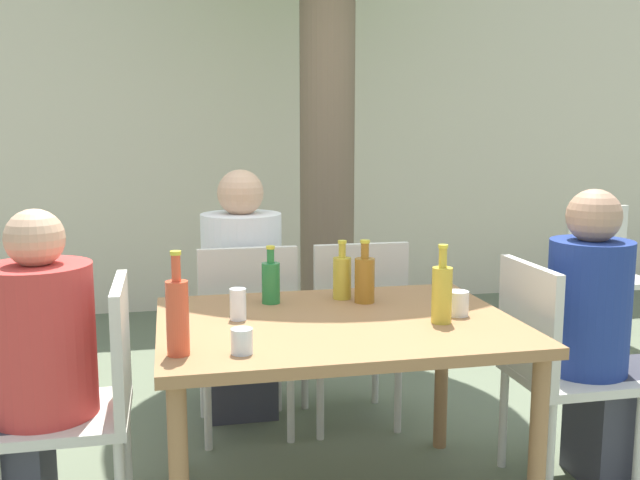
{
  "coord_description": "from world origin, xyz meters",
  "views": [
    {
      "loc": [
        -0.6,
        -2.47,
        1.45
      ],
      "look_at": [
        0.0,
        0.3,
        1.0
      ],
      "focal_mm": 40.0,
      "sensor_mm": 36.0,
      "label": 1
    }
  ],
  "objects_px": {
    "patio_chair_4": "(604,267)",
    "person_seated_0": "(17,400)",
    "patio_chair_2": "(246,328)",
    "amber_bottle_3": "(365,278)",
    "drinking_glass_1": "(242,341)",
    "oil_cruet_1": "(342,276)",
    "drinking_glass_0": "(238,304)",
    "oil_cruet_0": "(442,293)",
    "person_seated_1": "(606,354)",
    "soda_bottle_4": "(178,315)",
    "patio_chair_3": "(355,321)",
    "patio_chair_0": "(90,395)",
    "drinking_glass_2": "(458,303)",
    "dining_table_front": "(337,341)",
    "green_bottle_2": "(271,281)",
    "patio_chair_1": "(552,360)",
    "person_seated_2": "(241,307)"
  },
  "relations": [
    {
      "from": "patio_chair_4",
      "to": "person_seated_1",
      "type": "relative_size",
      "value": 0.76
    },
    {
      "from": "person_seated_2",
      "to": "soda_bottle_4",
      "type": "bearing_deg",
      "value": 75.7
    },
    {
      "from": "dining_table_front",
      "to": "patio_chair_3",
      "type": "distance_m",
      "value": 0.78
    },
    {
      "from": "green_bottle_2",
      "to": "amber_bottle_3",
      "type": "height_order",
      "value": "amber_bottle_3"
    },
    {
      "from": "patio_chair_4",
      "to": "drinking_glass_0",
      "type": "distance_m",
      "value": 3.05
    },
    {
      "from": "patio_chair_4",
      "to": "person_seated_0",
      "type": "distance_m",
      "value": 3.75
    },
    {
      "from": "patio_chair_1",
      "to": "person_seated_0",
      "type": "distance_m",
      "value": 2.0
    },
    {
      "from": "patio_chair_0",
      "to": "amber_bottle_3",
      "type": "bearing_deg",
      "value": 102.39
    },
    {
      "from": "patio_chair_3",
      "to": "green_bottle_2",
      "type": "bearing_deg",
      "value": 42.55
    },
    {
      "from": "patio_chair_0",
      "to": "patio_chair_4",
      "type": "height_order",
      "value": "same"
    },
    {
      "from": "patio_chair_3",
      "to": "oil_cruet_0",
      "type": "relative_size",
      "value": 3.24
    },
    {
      "from": "patio_chair_2",
      "to": "oil_cruet_0",
      "type": "xyz_separation_m",
      "value": [
        0.62,
        -0.84,
        0.33
      ]
    },
    {
      "from": "patio_chair_2",
      "to": "person_seated_1",
      "type": "bearing_deg",
      "value": 152.42
    },
    {
      "from": "patio_chair_4",
      "to": "person_seated_0",
      "type": "bearing_deg",
      "value": -153.49
    },
    {
      "from": "patio_chair_3",
      "to": "soda_bottle_4",
      "type": "xyz_separation_m",
      "value": [
        -0.84,
        -1.02,
        0.35
      ]
    },
    {
      "from": "person_seated_1",
      "to": "soda_bottle_4",
      "type": "xyz_separation_m",
      "value": [
        -1.7,
        -0.3,
        0.34
      ]
    },
    {
      "from": "person_seated_0",
      "to": "oil_cruet_1",
      "type": "xyz_separation_m",
      "value": [
        1.22,
        0.31,
        0.31
      ]
    },
    {
      "from": "patio_chair_2",
      "to": "patio_chair_4",
      "type": "bearing_deg",
      "value": -159.13
    },
    {
      "from": "patio_chair_1",
      "to": "drinking_glass_0",
      "type": "height_order",
      "value": "patio_chair_1"
    },
    {
      "from": "patio_chair_0",
      "to": "oil_cruet_0",
      "type": "xyz_separation_m",
      "value": [
        1.24,
        -0.12,
        0.33
      ]
    },
    {
      "from": "oil_cruet_1",
      "to": "drinking_glass_0",
      "type": "distance_m",
      "value": 0.51
    },
    {
      "from": "patio_chair_3",
      "to": "drinking_glass_1",
      "type": "relative_size",
      "value": 11.56
    },
    {
      "from": "patio_chair_2",
      "to": "patio_chair_4",
      "type": "distance_m",
      "value": 2.67
    },
    {
      "from": "dining_table_front",
      "to": "person_seated_2",
      "type": "bearing_deg",
      "value": 105.29
    },
    {
      "from": "patio_chair_1",
      "to": "patio_chair_3",
      "type": "relative_size",
      "value": 1.0
    },
    {
      "from": "green_bottle_2",
      "to": "soda_bottle_4",
      "type": "xyz_separation_m",
      "value": [
        -0.38,
        -0.59,
        0.04
      ]
    },
    {
      "from": "person_seated_0",
      "to": "person_seated_1",
      "type": "distance_m",
      "value": 2.24
    },
    {
      "from": "oil_cruet_1",
      "to": "drinking_glass_0",
      "type": "height_order",
      "value": "oil_cruet_1"
    },
    {
      "from": "dining_table_front",
      "to": "drinking_glass_0",
      "type": "bearing_deg",
      "value": 168.15
    },
    {
      "from": "dining_table_front",
      "to": "drinking_glass_0",
      "type": "height_order",
      "value": "drinking_glass_0"
    },
    {
      "from": "patio_chair_1",
      "to": "amber_bottle_3",
      "type": "distance_m",
      "value": 0.82
    },
    {
      "from": "patio_chair_0",
      "to": "drinking_glass_1",
      "type": "height_order",
      "value": "patio_chair_0"
    },
    {
      "from": "patio_chair_3",
      "to": "drinking_glass_1",
      "type": "bearing_deg",
      "value": 58.4
    },
    {
      "from": "amber_bottle_3",
      "to": "drinking_glass_1",
      "type": "xyz_separation_m",
      "value": [
        -0.55,
        -0.56,
        -0.06
      ]
    },
    {
      "from": "patio_chair_3",
      "to": "person_seated_0",
      "type": "height_order",
      "value": "person_seated_0"
    },
    {
      "from": "oil_cruet_0",
      "to": "patio_chair_1",
      "type": "bearing_deg",
      "value": 12.89
    },
    {
      "from": "patio_chair_0",
      "to": "oil_cruet_1",
      "type": "bearing_deg",
      "value": 107.74
    },
    {
      "from": "green_bottle_2",
      "to": "oil_cruet_0",
      "type": "bearing_deg",
      "value": -36.66
    },
    {
      "from": "dining_table_front",
      "to": "patio_chair_0",
      "type": "xyz_separation_m",
      "value": [
        -0.88,
        0.0,
        -0.14
      ]
    },
    {
      "from": "oil_cruet_1",
      "to": "green_bottle_2",
      "type": "relative_size",
      "value": 1.04
    },
    {
      "from": "oil_cruet_0",
      "to": "oil_cruet_1",
      "type": "distance_m",
      "value": 0.51
    },
    {
      "from": "patio_chair_0",
      "to": "oil_cruet_0",
      "type": "bearing_deg",
      "value": 84.48
    },
    {
      "from": "patio_chair_4",
      "to": "drinking_glass_2",
      "type": "distance_m",
      "value": 2.48
    },
    {
      "from": "patio_chair_2",
      "to": "oil_cruet_1",
      "type": "height_order",
      "value": "oil_cruet_1"
    },
    {
      "from": "amber_bottle_3",
      "to": "drinking_glass_1",
      "type": "height_order",
      "value": "amber_bottle_3"
    },
    {
      "from": "green_bottle_2",
      "to": "soda_bottle_4",
      "type": "height_order",
      "value": "soda_bottle_4"
    },
    {
      "from": "patio_chair_3",
      "to": "oil_cruet_0",
      "type": "bearing_deg",
      "value": 96.69
    },
    {
      "from": "patio_chair_0",
      "to": "person_seated_0",
      "type": "xyz_separation_m",
      "value": [
        -0.24,
        -0.0,
        0.0
      ]
    },
    {
      "from": "green_bottle_2",
      "to": "drinking_glass_2",
      "type": "height_order",
      "value": "green_bottle_2"
    },
    {
      "from": "drinking_glass_2",
      "to": "drinking_glass_1",
      "type": "bearing_deg",
      "value": -161.14
    }
  ]
}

